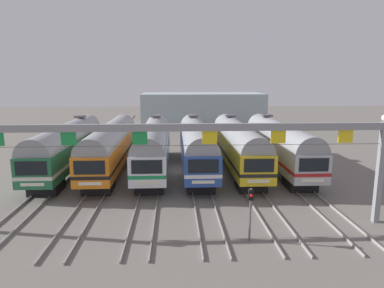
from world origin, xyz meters
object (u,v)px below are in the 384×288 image
at_px(commuter_train_orange, 111,145).
at_px(commuter_train_blue, 196,144).
at_px(commuter_train_white, 154,144).
at_px(commuter_train_green, 68,145).
at_px(yard_signal_mast, 250,205).
at_px(catenary_gantry, 175,142).
at_px(commuter_train_stainless, 279,143).
at_px(commuter_train_yellow, 238,144).

relative_size(commuter_train_orange, commuter_train_blue, 1.00).
bearing_deg(commuter_train_orange, commuter_train_white, 0.06).
relative_size(commuter_train_green, yard_signal_mast, 5.81).
distance_m(commuter_train_orange, commuter_train_blue, 8.38).
xyz_separation_m(commuter_train_white, catenary_gantry, (2.09, -13.50, 2.67)).
xyz_separation_m(commuter_train_green, commuter_train_white, (8.38, 0.00, 0.00)).
bearing_deg(commuter_train_stainless, catenary_gantry, -127.81).
xyz_separation_m(commuter_train_green, commuter_train_yellow, (16.76, 0.00, 0.00)).
bearing_deg(commuter_train_stainless, commuter_train_yellow, 180.00).
relative_size(commuter_train_green, catenary_gantry, 0.69).
height_order(commuter_train_green, commuter_train_yellow, same).
bearing_deg(commuter_train_stainless, commuter_train_blue, 180.00).
distance_m(commuter_train_white, yard_signal_mast, 17.00).
height_order(commuter_train_orange, commuter_train_blue, commuter_train_blue).
distance_m(commuter_train_blue, catenary_gantry, 13.92).
bearing_deg(yard_signal_mast, commuter_train_stainless, 68.30).
height_order(commuter_train_stainless, yard_signal_mast, commuter_train_stainless).
relative_size(commuter_train_stainless, yard_signal_mast, 5.81).
relative_size(commuter_train_green, commuter_train_yellow, 1.00).
relative_size(commuter_train_white, commuter_train_blue, 1.00).
height_order(commuter_train_orange, commuter_train_white, commuter_train_white).
xyz_separation_m(commuter_train_white, commuter_train_blue, (4.19, 0.00, 0.00)).
bearing_deg(catenary_gantry, commuter_train_green, 127.81).
bearing_deg(yard_signal_mast, commuter_train_white, 111.70).
bearing_deg(commuter_train_blue, commuter_train_white, 180.00).
relative_size(commuter_train_blue, commuter_train_stainless, 1.00).
distance_m(commuter_train_green, commuter_train_yellow, 16.76).
distance_m(commuter_train_white, commuter_train_yellow, 8.38).
bearing_deg(commuter_train_stainless, yard_signal_mast, -111.70).
xyz_separation_m(commuter_train_orange, commuter_train_blue, (8.38, 0.00, 0.00)).
distance_m(commuter_train_white, commuter_train_stainless, 12.57).
distance_m(commuter_train_green, commuter_train_white, 8.38).
bearing_deg(commuter_train_stainless, commuter_train_white, 180.00).
bearing_deg(commuter_train_green, commuter_train_yellow, 0.00).
relative_size(commuter_train_orange, commuter_train_stainless, 1.00).
bearing_deg(catenary_gantry, commuter_train_stainless, 52.19).
distance_m(catenary_gantry, yard_signal_mast, 5.74).
distance_m(commuter_train_green, yard_signal_mast, 21.56).
bearing_deg(yard_signal_mast, commuter_train_blue, 97.56).
bearing_deg(catenary_gantry, commuter_train_yellow, 65.04).
xyz_separation_m(commuter_train_orange, commuter_train_yellow, (12.57, 0.00, 0.00)).
relative_size(commuter_train_yellow, yard_signal_mast, 5.81).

